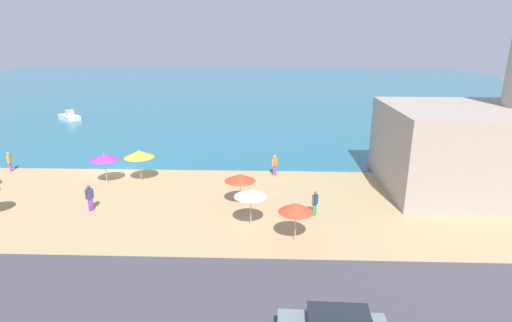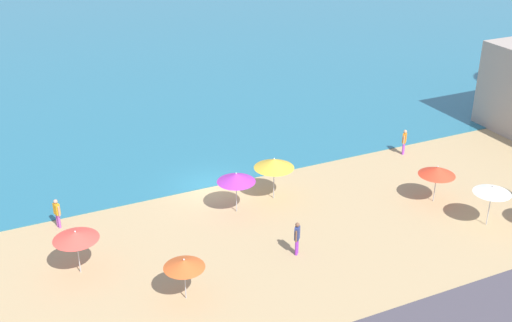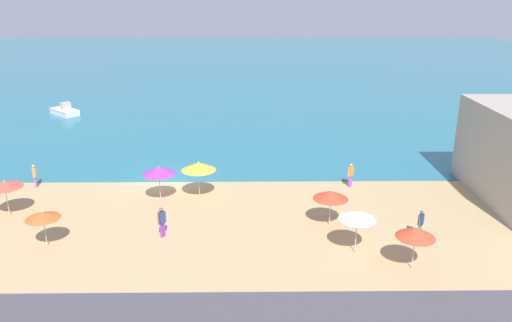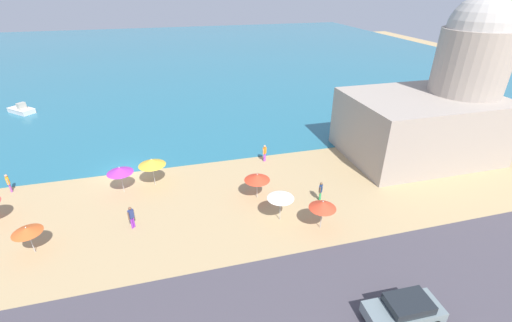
{
  "view_description": "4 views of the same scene",
  "coord_description": "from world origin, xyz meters",
  "px_view_note": "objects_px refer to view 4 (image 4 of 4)",
  "views": [
    {
      "loc": [
        12.81,
        -31.85,
        10.87
      ],
      "look_at": [
        11.69,
        -0.76,
        1.11
      ],
      "focal_mm": 28.0,
      "sensor_mm": 36.0,
      "label": 1
    },
    {
      "loc": [
        -11.94,
        -31.67,
        17.76
      ],
      "look_at": [
        2.43,
        -1.13,
        1.71
      ],
      "focal_mm": 45.0,
      "sensor_mm": 36.0,
      "label": 2
    },
    {
      "loc": [
        6.18,
        -33.7,
        13.27
      ],
      "look_at": [
        6.61,
        2.01,
        0.9
      ],
      "focal_mm": 35.0,
      "sensor_mm": 36.0,
      "label": 3
    },
    {
      "loc": [
        4.74,
        -29.6,
        15.86
      ],
      "look_at": [
        11.86,
        -2.87,
        1.12
      ],
      "focal_mm": 24.0,
      "sensor_mm": 36.0,
      "label": 4
    }
  ],
  "objects_px": {
    "beach_umbrella_0": "(323,205)",
    "bather_3": "(8,182)",
    "beach_umbrella_1": "(27,230)",
    "harbor_fortress": "(441,104)",
    "bather_4": "(265,152)",
    "beach_umbrella_7": "(281,196)",
    "skiff_nearshore": "(21,110)",
    "beach_umbrella_5": "(257,177)",
    "bather_0": "(321,190)",
    "beach_umbrella_3": "(120,170)",
    "beach_umbrella_6": "(152,162)",
    "parked_car_0": "(404,310)",
    "bather_2": "(131,216)"
  },
  "relations": [
    {
      "from": "beach_umbrella_0",
      "to": "bather_3",
      "type": "height_order",
      "value": "beach_umbrella_0"
    },
    {
      "from": "beach_umbrella_1",
      "to": "harbor_fortress",
      "type": "bearing_deg",
      "value": 9.78
    },
    {
      "from": "beach_umbrella_0",
      "to": "bather_4",
      "type": "relative_size",
      "value": 1.35
    },
    {
      "from": "beach_umbrella_7",
      "to": "skiff_nearshore",
      "type": "relative_size",
      "value": 0.6
    },
    {
      "from": "bather_4",
      "to": "skiff_nearshore",
      "type": "relative_size",
      "value": 0.44
    },
    {
      "from": "beach_umbrella_5",
      "to": "bather_0",
      "type": "xyz_separation_m",
      "value": [
        4.83,
        -1.66,
        -0.99
      ]
    },
    {
      "from": "beach_umbrella_3",
      "to": "harbor_fortress",
      "type": "xyz_separation_m",
      "value": [
        30.12,
        -0.04,
        3.06
      ]
    },
    {
      "from": "harbor_fortress",
      "to": "beach_umbrella_3",
      "type": "bearing_deg",
      "value": 179.92
    },
    {
      "from": "beach_umbrella_5",
      "to": "bather_0",
      "type": "distance_m",
      "value": 5.2
    },
    {
      "from": "beach_umbrella_6",
      "to": "parked_car_0",
      "type": "distance_m",
      "value": 21.3
    },
    {
      "from": "beach_umbrella_0",
      "to": "parked_car_0",
      "type": "bearing_deg",
      "value": -83.65
    },
    {
      "from": "parked_car_0",
      "to": "skiff_nearshore",
      "type": "bearing_deg",
      "value": 126.08
    },
    {
      "from": "parked_car_0",
      "to": "beach_umbrella_6",
      "type": "bearing_deg",
      "value": 125.71
    },
    {
      "from": "beach_umbrella_1",
      "to": "beach_umbrella_7",
      "type": "distance_m",
      "value": 16.66
    },
    {
      "from": "beach_umbrella_1",
      "to": "beach_umbrella_3",
      "type": "distance_m",
      "value": 8.0
    },
    {
      "from": "beach_umbrella_7",
      "to": "skiff_nearshore",
      "type": "bearing_deg",
      "value": 130.3
    },
    {
      "from": "beach_umbrella_1",
      "to": "beach_umbrella_5",
      "type": "xyz_separation_m",
      "value": [
        15.76,
        2.43,
        0.08
      ]
    },
    {
      "from": "beach_umbrella_6",
      "to": "skiff_nearshore",
      "type": "xyz_separation_m",
      "value": [
        -17.18,
        23.35,
        -1.78
      ]
    },
    {
      "from": "beach_umbrella_6",
      "to": "beach_umbrella_7",
      "type": "distance_m",
      "value": 11.66
    },
    {
      "from": "beach_umbrella_6",
      "to": "bather_2",
      "type": "xyz_separation_m",
      "value": [
        -1.54,
        -5.61,
        -1.21
      ]
    },
    {
      "from": "beach_umbrella_0",
      "to": "skiff_nearshore",
      "type": "height_order",
      "value": "beach_umbrella_0"
    },
    {
      "from": "beach_umbrella_3",
      "to": "beach_umbrella_7",
      "type": "xyz_separation_m",
      "value": [
        11.5,
        -6.98,
        0.01
      ]
    },
    {
      "from": "bather_0",
      "to": "bather_2",
      "type": "distance_m",
      "value": 14.46
    },
    {
      "from": "parked_car_0",
      "to": "beach_umbrella_0",
      "type": "bearing_deg",
      "value": 96.35
    },
    {
      "from": "beach_umbrella_1",
      "to": "beach_umbrella_5",
      "type": "distance_m",
      "value": 15.95
    },
    {
      "from": "beach_umbrella_7",
      "to": "bather_2",
      "type": "relative_size",
      "value": 1.32
    },
    {
      "from": "beach_umbrella_7",
      "to": "bather_4",
      "type": "relative_size",
      "value": 1.37
    },
    {
      "from": "beach_umbrella_6",
      "to": "bather_4",
      "type": "xyz_separation_m",
      "value": [
        10.46,
        1.78,
        -1.25
      ]
    },
    {
      "from": "bather_2",
      "to": "bather_3",
      "type": "height_order",
      "value": "bather_2"
    },
    {
      "from": "bather_2",
      "to": "bather_4",
      "type": "height_order",
      "value": "bather_2"
    },
    {
      "from": "beach_umbrella_6",
      "to": "bather_4",
      "type": "distance_m",
      "value": 10.68
    },
    {
      "from": "bather_0",
      "to": "bather_2",
      "type": "height_order",
      "value": "bather_2"
    },
    {
      "from": "beach_umbrella_1",
      "to": "bather_0",
      "type": "relative_size",
      "value": 1.27
    },
    {
      "from": "beach_umbrella_3",
      "to": "bather_4",
      "type": "relative_size",
      "value": 1.4
    },
    {
      "from": "beach_umbrella_3",
      "to": "beach_umbrella_5",
      "type": "height_order",
      "value": "beach_umbrella_3"
    },
    {
      "from": "harbor_fortress",
      "to": "bather_4",
      "type": "bearing_deg",
      "value": 172.28
    },
    {
      "from": "beach_umbrella_0",
      "to": "beach_umbrella_1",
      "type": "relative_size",
      "value": 1.11
    },
    {
      "from": "bather_2",
      "to": "harbor_fortress",
      "type": "relative_size",
      "value": 0.12
    },
    {
      "from": "parked_car_0",
      "to": "harbor_fortress",
      "type": "relative_size",
      "value": 0.27
    },
    {
      "from": "beach_umbrella_7",
      "to": "skiff_nearshore",
      "type": "height_order",
      "value": "beach_umbrella_7"
    },
    {
      "from": "beach_umbrella_5",
      "to": "beach_umbrella_6",
      "type": "height_order",
      "value": "beach_umbrella_6"
    },
    {
      "from": "beach_umbrella_1",
      "to": "bather_2",
      "type": "distance_m",
      "value": 6.27
    },
    {
      "from": "bather_2",
      "to": "parked_car_0",
      "type": "bearing_deg",
      "value": -39.86
    },
    {
      "from": "beach_umbrella_1",
      "to": "beach_umbrella_7",
      "type": "xyz_separation_m",
      "value": [
        16.64,
        -0.86,
        0.26
      ]
    },
    {
      "from": "beach_umbrella_1",
      "to": "bather_4",
      "type": "height_order",
      "value": "beach_umbrella_1"
    },
    {
      "from": "bather_3",
      "to": "skiff_nearshore",
      "type": "xyz_separation_m",
      "value": [
        -5.45,
        21.36,
        -0.49
      ]
    },
    {
      "from": "beach_umbrella_1",
      "to": "bather_0",
      "type": "xyz_separation_m",
      "value": [
        20.6,
        0.77,
        -0.91
      ]
    },
    {
      "from": "bather_3",
      "to": "harbor_fortress",
      "type": "relative_size",
      "value": 0.11
    },
    {
      "from": "bather_0",
      "to": "bather_4",
      "type": "xyz_separation_m",
      "value": [
        -2.46,
        7.63,
        0.04
      ]
    },
    {
      "from": "beach_umbrella_3",
      "to": "skiff_nearshore",
      "type": "bearing_deg",
      "value": 121.56
    }
  ]
}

